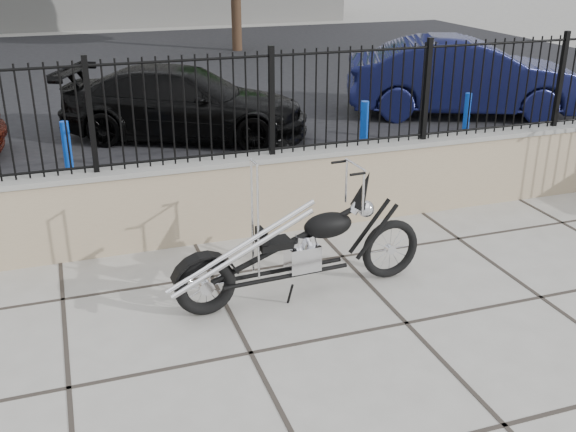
# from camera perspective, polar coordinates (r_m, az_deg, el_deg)

# --- Properties ---
(ground_plane) EXTENTS (90.00, 90.00, 0.00)m
(ground_plane) POSITION_cam_1_polar(r_m,az_deg,el_deg) (5.91, -3.17, -11.51)
(ground_plane) COLOR #99968E
(ground_plane) RESTS_ON ground
(parking_lot) EXTENTS (30.00, 30.00, 0.00)m
(parking_lot) POSITION_cam_1_polar(r_m,az_deg,el_deg) (17.60, -14.69, 10.85)
(parking_lot) COLOR black
(parking_lot) RESTS_ON ground
(retaining_wall) EXTENTS (14.00, 0.36, 0.96)m
(retaining_wall) POSITION_cam_1_polar(r_m,az_deg,el_deg) (7.87, -8.27, 1.18)
(retaining_wall) COLOR gray
(retaining_wall) RESTS_ON ground_plane
(iron_fence) EXTENTS (14.00, 0.08, 1.20)m
(iron_fence) POSITION_cam_1_polar(r_m,az_deg,el_deg) (7.56, -8.73, 8.84)
(iron_fence) COLOR black
(iron_fence) RESTS_ON retaining_wall
(chopper_motorcycle) EXTENTS (2.49, 0.58, 1.48)m
(chopper_motorcycle) POSITION_cam_1_polar(r_m,az_deg,el_deg) (6.44, 0.87, -0.96)
(chopper_motorcycle) COLOR black
(chopper_motorcycle) RESTS_ON ground_plane
(car_black) EXTENTS (4.65, 3.45, 1.25)m
(car_black) POSITION_cam_1_polar(r_m,az_deg,el_deg) (12.16, -8.71, 9.43)
(car_black) COLOR black
(car_black) RESTS_ON parking_lot
(car_blue) EXTENTS (4.91, 3.24, 1.53)m
(car_blue) POSITION_cam_1_polar(r_m,az_deg,el_deg) (14.12, 14.75, 11.31)
(car_blue) COLOR #0F1339
(car_blue) RESTS_ON parking_lot
(bollard_a) EXTENTS (0.13, 0.13, 1.00)m
(bollard_a) POSITION_cam_1_polar(r_m,az_deg,el_deg) (9.88, -18.12, 4.81)
(bollard_a) COLOR #0C2EBB
(bollard_a) RESTS_ON ground_plane
(bollard_b) EXTENTS (0.16, 0.16, 1.05)m
(bollard_b) POSITION_cam_1_polar(r_m,az_deg,el_deg) (10.42, 6.43, 6.81)
(bollard_b) COLOR #0B3AAB
(bollard_b) RESTS_ON ground_plane
(bollard_c) EXTENTS (0.12, 0.12, 0.92)m
(bollard_c) POSITION_cam_1_polar(r_m,az_deg,el_deg) (11.94, 14.85, 7.87)
(bollard_c) COLOR #0C20B5
(bollard_c) RESTS_ON ground_plane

